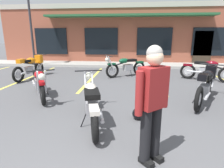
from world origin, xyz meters
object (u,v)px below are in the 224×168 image
Objects in this scene: motorcycle_silver_naked at (39,82)px; motorcycle_foreground_classic at (91,102)px; motorcycle_orange_scrambler at (207,70)px; motorcycle_green_cafe_racer at (31,66)px; person_in_shorts_foreground at (152,100)px; motorcycle_black_cruiser at (126,66)px; helmet_on_pavement at (138,114)px; parking_lot_lamp_post at (29,13)px; motorcycle_cream_vintage at (206,84)px.

motorcycle_foreground_classic is at bearing -38.05° from motorcycle_silver_naked.
motorcycle_orange_scrambler is (3.88, 4.22, 0.00)m from motorcycle_foreground_classic.
motorcycle_foreground_classic and motorcycle_green_cafe_racer have the same top height.
person_in_shorts_foreground reaches higher than motorcycle_green_cafe_racer.
motorcycle_foreground_classic and motorcycle_black_cruiser have the same top height.
motorcycle_black_cruiser is 0.87× the size of motorcycle_green_cafe_racer.
motorcycle_black_cruiser is at bearing 95.37° from helmet_on_pavement.
motorcycle_black_cruiser is 0.98× the size of motorcycle_silver_naked.
motorcycle_black_cruiser is 0.40× the size of parking_lot_lamp_post.
person_in_shorts_foreground is at bearing -122.86° from motorcycle_cream_vintage.
motorcycle_black_cruiser is 4.53m from helmet_on_pavement.
motorcycle_orange_scrambler is 1.03× the size of motorcycle_cream_vintage.
helmet_on_pavement is 0.06× the size of parking_lot_lamp_post.
motorcycle_orange_scrambler is 2.86m from motorcycle_cream_vintage.
parking_lot_lamp_post is (-5.89, 6.45, 2.89)m from helmet_on_pavement.
motorcycle_green_cafe_racer is at bearing -168.82° from motorcycle_black_cruiser.
motorcycle_cream_vintage is (2.28, -3.20, 0.07)m from motorcycle_black_cruiser.
helmet_on_pavement is at bearing 94.88° from person_in_shorts_foreground.
parking_lot_lamp_post reaches higher than person_in_shorts_foreground.
helmet_on_pavement is at bearing -47.59° from parking_lot_lamp_post.
motorcycle_cream_vintage is at bearing -54.49° from motorcycle_black_cruiser.
motorcycle_cream_vintage is 1.13× the size of person_in_shorts_foreground.
helmet_on_pavement is (0.42, -4.49, -0.33)m from motorcycle_black_cruiser.
motorcycle_cream_vintage is 7.31× the size of helmet_on_pavement.
helmet_on_pavement is (4.51, -3.69, -0.40)m from motorcycle_green_cafe_racer.
helmet_on_pavement is at bearing -84.63° from motorcycle_black_cruiser.
motorcycle_black_cruiser is at bearing 170.89° from motorcycle_orange_scrambler.
parking_lot_lamp_post is (-3.03, 5.24, 2.56)m from motorcycle_silver_naked.
motorcycle_orange_scrambler is (3.33, -0.53, 0.00)m from motorcycle_black_cruiser.
person_in_shorts_foreground reaches higher than motorcycle_foreground_classic.
motorcycle_green_cafe_racer is (-4.08, -0.81, 0.07)m from motorcycle_black_cruiser.
motorcycle_cream_vintage is (-1.05, -2.66, 0.07)m from motorcycle_orange_scrambler.
motorcycle_silver_naked is (-2.43, -3.29, 0.00)m from motorcycle_black_cruiser.
person_in_shorts_foreground reaches higher than motorcycle_silver_naked.
motorcycle_silver_naked is at bearing 157.13° from helmet_on_pavement.
motorcycle_black_cruiser is 4.09m from motorcycle_silver_naked.
parking_lot_lamp_post is at bearing 127.45° from person_in_shorts_foreground.
motorcycle_green_cafe_racer is at bearing 159.42° from motorcycle_cream_vintage.
motorcycle_silver_naked is at bearing -126.48° from motorcycle_black_cruiser.
parking_lot_lamp_post reaches higher than motorcycle_orange_scrambler.
motorcycle_silver_naked and motorcycle_cream_vintage have the same top height.
motorcycle_foreground_classic is 0.45× the size of parking_lot_lamp_post.
motorcycle_black_cruiser is at bearing 95.25° from person_in_shorts_foreground.
person_in_shorts_foreground reaches higher than motorcycle_black_cruiser.
motorcycle_foreground_classic is at bearing -151.19° from motorcycle_cream_vintage.
motorcycle_green_cafe_racer and motorcycle_cream_vintage have the same top height.
motorcycle_silver_naked is 6.58m from parking_lot_lamp_post.
motorcycle_silver_naked is (-1.88, 1.47, 0.00)m from motorcycle_foreground_classic.
motorcycle_black_cruiser is 7.03× the size of helmet_on_pavement.
motorcycle_green_cafe_racer is 8.11× the size of helmet_on_pavement.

